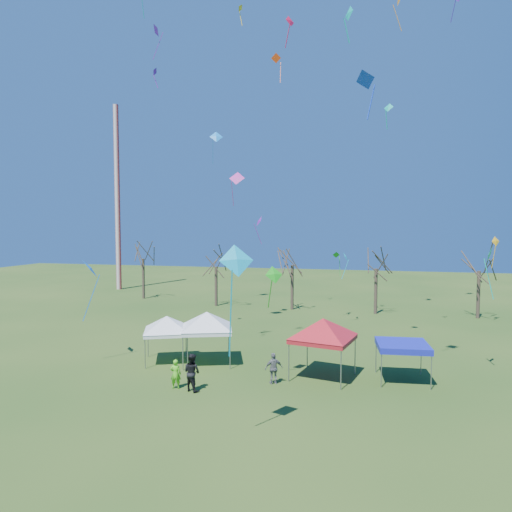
{
  "coord_description": "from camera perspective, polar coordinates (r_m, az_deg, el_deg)",
  "views": [
    {
      "loc": [
        5.06,
        -22.17,
        8.62
      ],
      "look_at": [
        -1.05,
        3.0,
        6.95
      ],
      "focal_mm": 32.0,
      "sensor_mm": 36.0,
      "label": 1
    }
  ],
  "objects": [
    {
      "name": "tree_0",
      "position": [
        55.96,
        -13.95,
        1.41
      ],
      "size": [
        3.83,
        3.83,
        8.44
      ],
      "color": "#3D2D21",
      "rests_on": "ground"
    },
    {
      "name": "radio_mast",
      "position": [
        65.3,
        -16.94,
        6.95
      ],
      "size": [
        0.7,
        0.7,
        25.0
      ],
      "primitive_type": "cylinder",
      "color": "silver",
      "rests_on": "ground"
    },
    {
      "name": "kite_14",
      "position": [
        30.74,
        -20.0,
        -1.47
      ],
      "size": [
        1.71,
        1.83,
        3.91
      ],
      "rotation": [
        0.0,
        0.0,
        2.19
      ],
      "color": "blue",
      "rests_on": "ground"
    },
    {
      "name": "kite_5",
      "position": [
        17.47,
        -2.45,
        -0.67
      ],
      "size": [
        1.56,
        1.34,
        4.44
      ],
      "rotation": [
        0.0,
        0.0,
        0.54
      ],
      "color": "#0DA4CA",
      "rests_on": "ground"
    },
    {
      "name": "person_dark",
      "position": [
        24.9,
        -8.02,
        -14.19
      ],
      "size": [
        1.17,
        1.04,
        1.98
      ],
      "primitive_type": "imported",
      "rotation": [
        0.0,
        0.0,
        2.78
      ],
      "color": "black",
      "rests_on": "ground"
    },
    {
      "name": "kite_24",
      "position": [
        37.07,
        4.28,
        27.2
      ],
      "size": [
        0.78,
        0.94,
        2.34
      ],
      "rotation": [
        0.0,
        0.0,
        0.99
      ],
      "color": "red",
      "rests_on": "ground"
    },
    {
      "name": "tree_2",
      "position": [
        47.2,
        4.57,
        0.86
      ],
      "size": [
        3.71,
        3.71,
        8.18
      ],
      "color": "#3D2D21",
      "rests_on": "ground"
    },
    {
      "name": "kite_7",
      "position": [
        43.58,
        -12.32,
        25.81
      ],
      "size": [
        1.18,
        1.23,
        3.18
      ],
      "rotation": [
        0.0,
        0.0,
        2.23
      ],
      "color": "purple",
      "rests_on": "ground"
    },
    {
      "name": "kite_2",
      "position": [
        50.1,
        -5.01,
        14.63
      ],
      "size": [
        1.61,
        1.26,
        3.49
      ],
      "rotation": [
        0.0,
        0.0,
        0.36
      ],
      "color": "#157FE3",
      "rests_on": "ground"
    },
    {
      "name": "kite_19",
      "position": [
        40.66,
        11.16,
        -0.14
      ],
      "size": [
        0.63,
        0.92,
        2.38
      ],
      "rotation": [
        0.0,
        0.0,
        1.49
      ],
      "color": "#0EB1D4",
      "rests_on": "ground"
    },
    {
      "name": "tent_white_mid",
      "position": [
        29.09,
        -6.17,
        -7.38
      ],
      "size": [
        4.05,
        4.05,
        3.77
      ],
      "rotation": [
        0.0,
        0.0,
        0.33
      ],
      "color": "gray",
      "rests_on": "ground"
    },
    {
      "name": "tent_white_west",
      "position": [
        29.77,
        -11.1,
        -7.75
      ],
      "size": [
        3.58,
        3.58,
        3.41
      ],
      "rotation": [
        0.0,
        0.0,
        0.4
      ],
      "color": "gray",
      "rests_on": "ground"
    },
    {
      "name": "tree_4",
      "position": [
        47.38,
        26.17,
        0.22
      ],
      "size": [
        3.58,
        3.58,
        7.89
      ],
      "color": "#3D2D21",
      "rests_on": "ground"
    },
    {
      "name": "kite_11",
      "position": [
        39.46,
        -2.42,
        9.7
      ],
      "size": [
        1.41,
        0.92,
        2.95
      ],
      "rotation": [
        0.0,
        0.0,
        0.07
      ],
      "color": "#D22EA1",
      "rests_on": "ground"
    },
    {
      "name": "kite_20",
      "position": [
        35.66,
        -12.54,
        21.5
      ],
      "size": [
        0.38,
        0.63,
        1.41
      ],
      "rotation": [
        0.0,
        0.0,
        4.78
      ],
      "color": "purple",
      "rests_on": "ground"
    },
    {
      "name": "person_green",
      "position": [
        25.43,
        -10.01,
        -14.31
      ],
      "size": [
        0.64,
        0.49,
        1.57
      ],
      "primitive_type": "imported",
      "rotation": [
        0.0,
        0.0,
        3.36
      ],
      "color": "#5FDA22",
      "rests_on": "ground"
    },
    {
      "name": "tree_1",
      "position": [
        49.51,
        -5.03,
        0.41
      ],
      "size": [
        3.42,
        3.42,
        7.54
      ],
      "color": "#3D2D21",
      "rests_on": "ground"
    },
    {
      "name": "kite_13",
      "position": [
        42.53,
        0.35,
        4.35
      ],
      "size": [
        1.02,
        1.2,
        2.68
      ],
      "rotation": [
        0.0,
        0.0,
        5.2
      ],
      "color": "purple",
      "rests_on": "ground"
    },
    {
      "name": "tent_blue",
      "position": [
        27.13,
        17.84,
        -10.65
      ],
      "size": [
        2.97,
        2.97,
        2.15
      ],
      "rotation": [
        0.0,
        0.0,
        0.09
      ],
      "color": "gray",
      "rests_on": "ground"
    },
    {
      "name": "tent_red",
      "position": [
        26.4,
        8.39,
        -8.2
      ],
      "size": [
        4.38,
        4.38,
        3.96
      ],
      "rotation": [
        0.0,
        0.0,
        -0.22
      ],
      "color": "gray",
      "rests_on": "ground"
    },
    {
      "name": "kite_1",
      "position": [
        24.98,
        2.26,
        -2.4
      ],
      "size": [
        1.15,
        1.04,
        2.33
      ],
      "rotation": [
        0.0,
        0.0,
        0.63
      ],
      "color": "green",
      "rests_on": "ground"
    },
    {
      "name": "kite_26",
      "position": [
        45.95,
        2.56,
        23.4
      ],
      "size": [
        0.96,
        0.85,
        2.83
      ],
      "rotation": [
        0.0,
        0.0,
        3.28
      ],
      "color": "#E03C0B",
      "rests_on": "ground"
    },
    {
      "name": "tree_3",
      "position": [
        46.3,
        14.82,
        0.43
      ],
      "size": [
        3.59,
        3.59,
        7.91
      ],
      "color": "#3D2D21",
      "rests_on": "ground"
    },
    {
      "name": "kite_18",
      "position": [
        33.07,
        16.22,
        17.31
      ],
      "size": [
        0.75,
        0.62,
        1.72
      ],
      "rotation": [
        0.0,
        0.0,
        5.82
      ],
      "color": "#0BA990",
      "rests_on": "ground"
    },
    {
      "name": "kite_10",
      "position": [
        40.48,
        -1.99,
        28.49
      ],
      "size": [
        0.45,
        0.65,
        1.61
      ],
      "rotation": [
        0.0,
        0.0,
        4.55
      ],
      "color": "yellow",
      "rests_on": "ground"
    },
    {
      "name": "kite_27",
      "position": [
        26.46,
        13.56,
        20.62
      ],
      "size": [
        1.33,
        1.2,
        2.7
      ],
      "rotation": [
        0.0,
        0.0,
        2.6
      ],
      "color": "blue",
      "rests_on": "ground"
    },
    {
      "name": "kite_17",
      "position": [
        28.97,
        27.09,
        0.04
      ],
      "size": [
        0.72,
        1.04,
        3.07
      ],
      "rotation": [
        0.0,
        0.0,
        4.34
      ],
      "color": "#0BB393",
      "rests_on": "ground"
    },
    {
      "name": "ground",
      "position": [
        24.32,
        0.76,
        -17.06
      ],
      "size": [
        140.0,
        140.0,
        0.0
      ],
      "primitive_type": "plane",
      "color": "#274917",
      "rests_on": "ground"
    },
    {
      "name": "kite_22",
      "position": [
        43.17,
        10.04,
        -0.01
      ],
      "size": [
        0.79,
        0.73,
        2.32
      ],
      "rotation": [
        0.0,
        0.0,
        3.33
      ],
      "color": "#17971F",
      "rests_on": "ground"
    },
    {
      "name": "kite_25",
      "position": [
        27.58,
        11.48,
        27.52
      ],
      "size": [
        0.62,
        0.8,
        1.86
      ],
      "rotation": [
        0.0,
        0.0,
        5.28
      ],
      "color": "#0BA896",
      "rests_on": "ground"
    },
    {
      "name": "kite_12",
      "position": [
        44.23,
        27.78,
        1.55
      ],
      "size": [
        0.87,
        0.71,
        2.77
      ],
      "rotation": [
        0.0,
        0.0,
        0.61
      ],
      "color": "yellow",
      "rests_on": "ground"
    },
    {
      "name": "person_grey",
      "position": [
        25.74,
        2.23,
        -13.86
      ],
      "size": [
        1.08,
        0.85,
        1.71
      ],
      "primitive_type": "imported",
      "rotation": [
        0.0,
        0.0,
        3.65
      ],
      "color": "slate",
      "rests_on": "ground"
    }
  ]
}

